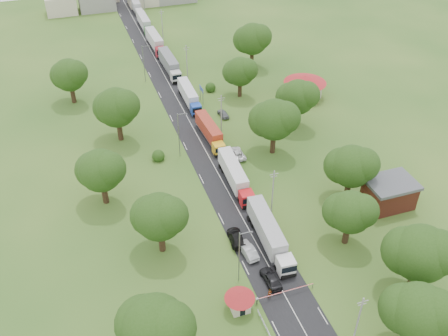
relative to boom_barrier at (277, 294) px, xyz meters
name	(u,v)px	position (x,y,z in m)	size (l,w,h in m)	color
ground	(229,194)	(1.36, 25.00, -0.89)	(260.00, 260.00, 0.00)	#2B531B
road	(199,138)	(1.36, 45.00, -0.89)	(8.00, 200.00, 0.04)	black
boom_barrier	(277,294)	(0.00, 0.00, 0.00)	(9.22, 0.35, 1.18)	slate
guard_booth	(240,299)	(-5.84, 0.00, 1.27)	(4.40, 4.40, 3.45)	#BFB79E
info_sign	(201,91)	(6.56, 60.00, 2.11)	(0.12, 3.10, 4.10)	slate
pole_0	(358,320)	(6.86, -10.00, 3.79)	(1.60, 0.24, 9.00)	gray
pole_1	(273,191)	(6.86, 18.00, 3.79)	(1.60, 0.24, 9.00)	gray
pole_2	(221,113)	(6.86, 46.00, 3.79)	(1.60, 0.24, 9.00)	gray
pole_3	(187,61)	(6.86, 74.00, 3.79)	(1.60, 0.24, 9.00)	gray
pole_4	(162,24)	(6.86, 102.00, 3.79)	(1.60, 0.24, 9.00)	gray
lamp_0	(240,255)	(-3.99, 5.00, 4.66)	(2.03, 0.22, 10.00)	slate
lamp_1	(179,133)	(-3.99, 40.00, 4.66)	(2.03, 0.22, 10.00)	slate
lamp_2	(144,62)	(-3.99, 75.00, 4.66)	(2.03, 0.22, 10.00)	slate
tree_0	(418,311)	(13.35, -12.84, 6.33)	(8.80, 8.80, 11.07)	#382616
tree_1	(420,252)	(19.34, -4.83, 6.96)	(9.60, 9.60, 12.05)	#382616
tree_2	(350,212)	(15.35, 7.14, 5.70)	(8.00, 8.00, 10.10)	#382616
tree_3	(351,166)	(21.35, 17.16, 6.33)	(8.80, 8.80, 11.07)	#382616
tree_4	(274,119)	(14.34, 35.17, 6.96)	(9.60, 9.60, 12.05)	#382616
tree_5	(297,97)	(23.35, 43.16, 6.33)	(8.80, 8.80, 11.07)	#382616
tree_6	(240,71)	(16.35, 60.14, 5.70)	(8.00, 8.00, 10.10)	#382616
tree_7	(252,39)	(25.34, 75.17, 6.96)	(9.60, 9.60, 12.05)	#382616
tree_9	(155,327)	(-18.66, -4.83, 6.96)	(9.60, 9.60, 12.05)	#382616
tree_10	(159,216)	(-13.65, 15.16, 6.33)	(8.80, 8.80, 11.07)	#382616
tree_11	(100,170)	(-20.65, 30.16, 6.33)	(8.80, 8.80, 11.07)	#382616
tree_12	(116,107)	(-14.66, 50.17, 6.96)	(9.60, 9.60, 12.05)	#382616
tree_13	(69,75)	(-22.65, 70.16, 6.33)	(8.80, 8.80, 11.07)	#382616
house_brick	(389,193)	(27.36, 13.00, 1.76)	(8.60, 6.60, 5.20)	maroon
house_cream	(305,83)	(31.36, 55.00, 2.75)	(10.08, 10.08, 5.80)	#BFB79E
truck_0	(269,233)	(3.20, 10.79, 1.41)	(3.39, 15.68, 4.33)	silver
truck_1	(235,175)	(3.27, 27.37, 1.27)	(2.99, 14.72, 4.07)	red
truck_2	(210,132)	(3.55, 43.72, 1.13)	(2.88, 13.81, 3.82)	gold
truck_3	(189,95)	(3.63, 60.73, 1.15)	(2.55, 13.87, 3.84)	#1C44AC
truck_4	(170,64)	(3.37, 78.93, 1.36)	(2.89, 15.34, 4.25)	#BDBDBD
truck_5	(155,41)	(3.06, 95.26, 1.35)	(2.92, 15.25, 4.22)	maroon
truck_6	(144,22)	(3.21, 111.90, 1.17)	(2.40, 14.00, 3.88)	#2B722E
truck_7	(136,5)	(3.74, 129.36, 1.11)	(2.66, 13.66, 3.78)	silver
car_lane_front	(271,278)	(0.36, 3.10, -0.06)	(1.96, 4.87, 1.66)	black
car_lane_mid	(248,250)	(-0.85, 9.66, -0.06)	(1.76, 5.04, 1.66)	#AAADB2
car_lane_rear	(236,238)	(-1.64, 13.00, -0.10)	(2.22, 5.47, 1.59)	black
car_verge_near	(237,153)	(6.86, 35.93, -0.14)	(2.49, 5.40, 1.50)	silver
car_verge_far	(223,114)	(9.36, 52.08, -0.18)	(1.67, 4.16, 1.42)	slate
pedestrian_near	(270,294)	(-0.98, 0.42, -0.02)	(0.64, 0.42, 1.75)	gray
pedestrian_booth	(247,309)	(-5.14, -1.00, -0.08)	(0.79, 0.62, 1.63)	gray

